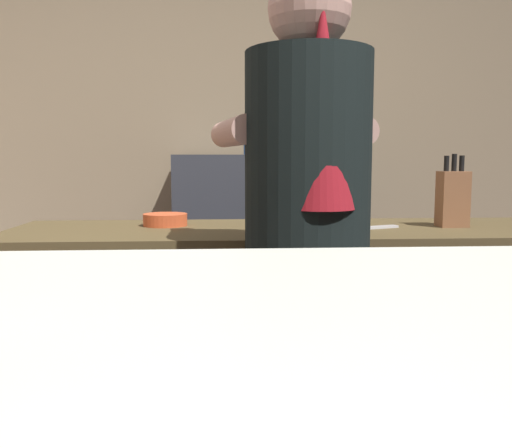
% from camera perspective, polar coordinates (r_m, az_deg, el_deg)
% --- Properties ---
extents(wall_back, '(5.20, 0.10, 2.70)m').
position_cam_1_polar(wall_back, '(3.50, -4.44, 10.11)').
color(wall_back, '#968062').
rests_on(wall_back, ground).
extents(prep_counter, '(2.10, 0.60, 0.90)m').
position_cam_1_polar(prep_counter, '(2.07, 5.14, -12.81)').
color(prep_counter, brown).
rests_on(prep_counter, ground).
extents(back_shelf, '(0.99, 0.36, 1.17)m').
position_cam_1_polar(back_shelf, '(3.27, 0.28, -3.10)').
color(back_shelf, '#353841').
rests_on(back_shelf, ground).
extents(bartender, '(0.47, 0.54, 1.64)m').
position_cam_1_polar(bartender, '(1.50, 5.41, -0.53)').
color(bartender, '#34283A').
rests_on(bartender, ground).
extents(knife_block, '(0.10, 0.08, 0.26)m').
position_cam_1_polar(knife_block, '(2.10, 19.74, 2.57)').
color(knife_block, brown).
rests_on(knife_block, prep_counter).
extents(mixing_bowl, '(0.16, 0.16, 0.04)m').
position_cam_1_polar(mixing_bowl, '(2.04, -9.41, 0.44)').
color(mixing_bowl, '#D5522C').
rests_on(mixing_bowl, prep_counter).
extents(chefs_knife, '(0.23, 0.12, 0.01)m').
position_cam_1_polar(chefs_knife, '(1.96, 11.60, -0.39)').
color(chefs_knife, silver).
rests_on(chefs_knife, prep_counter).
extents(bottle_hot_sauce, '(0.05, 0.05, 0.20)m').
position_cam_1_polar(bottle_hot_sauce, '(3.35, 7.02, 8.45)').
color(bottle_hot_sauce, '#508133').
rests_on(bottle_hot_sauce, back_shelf).
extents(bottle_olive_oil, '(0.07, 0.07, 0.24)m').
position_cam_1_polar(bottle_olive_oil, '(3.20, 6.31, 8.81)').
color(bottle_olive_oil, black).
rests_on(bottle_olive_oil, back_shelf).
extents(bottle_vinegar, '(0.06, 0.06, 0.25)m').
position_cam_1_polar(bottle_vinegar, '(3.15, -0.78, 8.94)').
color(bottle_vinegar, '#2D5AA3').
rests_on(bottle_vinegar, back_shelf).
extents(bottle_soy, '(0.06, 0.06, 0.18)m').
position_cam_1_polar(bottle_soy, '(3.26, 2.16, 8.39)').
color(bottle_soy, red).
rests_on(bottle_soy, back_shelf).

